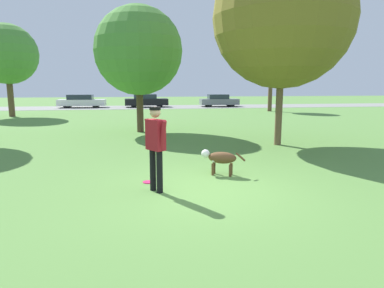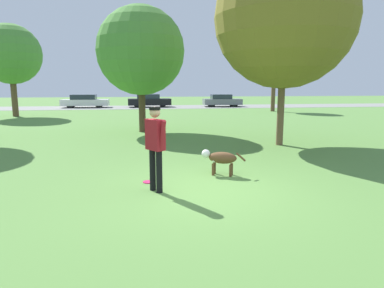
{
  "view_description": "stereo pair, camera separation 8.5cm",
  "coord_description": "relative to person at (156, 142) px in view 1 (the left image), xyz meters",
  "views": [
    {
      "loc": [
        -1.33,
        -6.85,
        2.21
      ],
      "look_at": [
        -0.11,
        0.66,
        0.9
      ],
      "focal_mm": 32.0,
      "sensor_mm": 36.0,
      "label": 1
    },
    {
      "loc": [
        -1.25,
        -6.87,
        2.21
      ],
      "look_at": [
        -0.11,
        0.66,
        0.9
      ],
      "focal_mm": 32.0,
      "sensor_mm": 36.0,
      "label": 2
    }
  ],
  "objects": [
    {
      "name": "tree_mid_center",
      "position": [
        -0.2,
        9.5,
        2.71
      ],
      "size": [
        4.08,
        4.08,
        5.82
      ],
      "color": "#4C3826",
      "rests_on": "ground_plane"
    },
    {
      "name": "parked_car_black",
      "position": [
        0.66,
        28.47,
        -0.42
      ],
      "size": [
        4.37,
        1.9,
        1.31
      ],
      "rotation": [
        0.0,
        0.0,
        0.03
      ],
      "color": "black",
      "rests_on": "ground_plane"
    },
    {
      "name": "tree_far_right",
      "position": [
        10.98,
        21.09,
        3.03
      ],
      "size": [
        2.61,
        2.61,
        5.45
      ],
      "color": "brown",
      "rests_on": "ground_plane"
    },
    {
      "name": "dog",
      "position": [
        1.64,
        1.1,
        -0.64
      ],
      "size": [
        1.06,
        0.59,
        0.63
      ],
      "rotation": [
        0.0,
        0.0,
        2.72
      ],
      "color": "brown",
      "rests_on": "ground_plane"
    },
    {
      "name": "frisbee",
      "position": [
        -0.15,
        0.7,
        -1.06
      ],
      "size": [
        0.25,
        0.25,
        0.02
      ],
      "color": "#E52366",
      "rests_on": "ground_plane"
    },
    {
      "name": "person",
      "position": [
        0.0,
        0.0,
        0.0
      ],
      "size": [
        0.46,
        0.62,
        1.78
      ],
      "rotation": [
        0.0,
        0.0,
        -0.98
      ],
      "color": "black",
      "rests_on": "ground_plane"
    },
    {
      "name": "far_road_strip",
      "position": [
        0.95,
        28.24,
        -1.06
      ],
      "size": [
        120.0,
        6.0,
        0.01
      ],
      "color": "gray",
      "rests_on": "ground_plane"
    },
    {
      "name": "parked_car_grey",
      "position": [
        8.2,
        28.08,
        -0.43
      ],
      "size": [
        4.01,
        1.95,
        1.27
      ],
      "rotation": [
        0.0,
        0.0,
        -0.04
      ],
      "color": "slate",
      "rests_on": "ground_plane"
    },
    {
      "name": "tree_near_right",
      "position": [
        4.85,
        5.04,
        3.5
      ],
      "size": [
        5.0,
        5.0,
        7.07
      ],
      "color": "brown",
      "rests_on": "ground_plane"
    },
    {
      "name": "parked_car_white",
      "position": [
        -5.72,
        28.64,
        -0.43
      ],
      "size": [
        4.61,
        1.88,
        1.29
      ],
      "rotation": [
        0.0,
        0.0,
        -0.02
      ],
      "color": "white",
      "rests_on": "ground_plane"
    },
    {
      "name": "tree_far_left",
      "position": [
        -9.14,
        19.23,
        3.27
      ],
      "size": [
        4.16,
        4.16,
        6.44
      ],
      "color": "brown",
      "rests_on": "ground_plane"
    },
    {
      "name": "ground_plane",
      "position": [
        0.95,
        -0.12,
        -1.06
      ],
      "size": [
        120.0,
        120.0,
        0.0
      ],
      "primitive_type": "plane",
      "color": "#56843D"
    }
  ]
}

